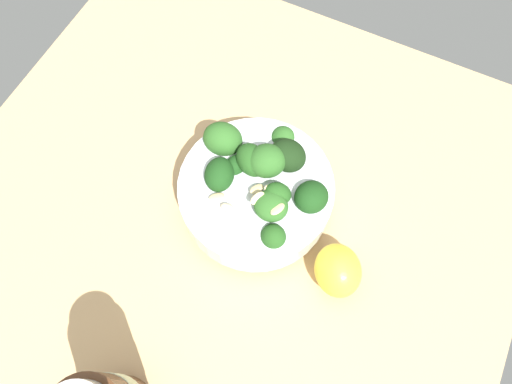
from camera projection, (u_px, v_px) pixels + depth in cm
name	position (u px, v px, depth cm)	size (l,w,h in cm)	color
ground_plane	(226.00, 223.00, 57.85)	(69.19, 69.19, 3.07)	tan
bowl_of_broccoli	(258.00, 189.00, 53.32)	(17.56, 17.56, 9.76)	white
lemon_wedge	(338.00, 270.00, 51.37)	(6.01, 5.15, 5.14)	yellow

